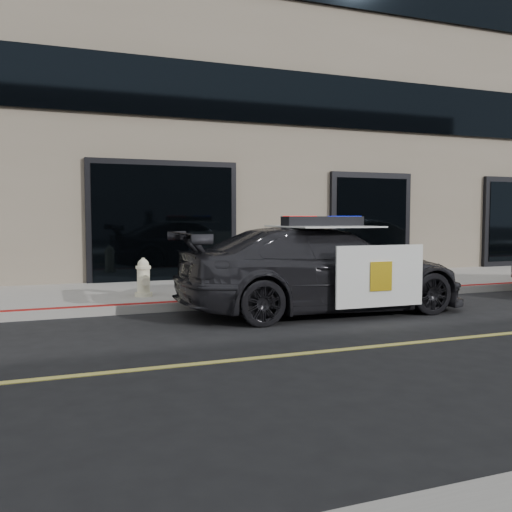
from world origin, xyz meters
name	(u,v)px	position (x,y,z in m)	size (l,w,h in m)	color
ground	(368,347)	(0.00, 0.00, 0.00)	(120.00, 120.00, 0.00)	black
sidewalk_n	(230,290)	(0.00, 5.25, 0.07)	(60.00, 3.50, 0.15)	gray
building_n	(170,63)	(0.00, 10.50, 6.00)	(60.00, 7.00, 12.00)	#756856
police_car	(322,269)	(0.71, 2.53, 0.72)	(2.38, 5.02, 1.61)	black
fire_hydrant	(144,278)	(-1.94, 4.44, 0.48)	(0.32, 0.44, 0.70)	#F8F4C6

